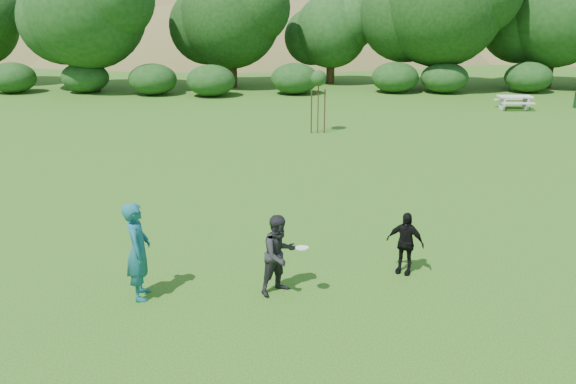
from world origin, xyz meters
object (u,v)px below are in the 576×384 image
player_teal (138,251)px  player_grey (279,255)px  sapling (319,80)px  player_black (405,243)px  picnic_table (515,100)px

player_teal → player_grey: bearing=-94.6°
player_grey → sapling: size_ratio=0.60×
player_black → picnic_table: 22.26m
picnic_table → sapling: bearing=-152.1°
player_teal → picnic_table: bearing=-45.3°
player_black → sapling: bearing=122.1°
player_teal → player_black: player_teal is taller
player_black → player_teal: bearing=-141.8°
player_grey → player_black: 2.91m
player_black → sapling: (-1.28, 13.95, 1.70)m
player_grey → sapling: sapling is taller
player_teal → player_black: 5.71m
sapling → picnic_table: bearing=27.9°
player_grey → player_black: bearing=-20.1°
player_teal → sapling: bearing=-24.8°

